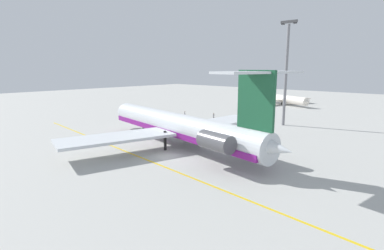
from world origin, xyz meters
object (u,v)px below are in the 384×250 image
(main_jetliner, at_px, (182,126))
(ground_crew_near_tail, at_px, (214,115))
(airliner_far_left, at_px, (283,99))
(light_mast, at_px, (286,69))
(safety_cone_nose, at_px, (178,117))
(ground_crew_near_nose, at_px, (185,113))

(main_jetliner, height_order, ground_crew_near_tail, main_jetliner)
(airliner_far_left, height_order, light_mast, light_mast)
(main_jetliner, distance_m, safety_cone_nose, 31.51)
(main_jetliner, relative_size, light_mast, 1.89)
(safety_cone_nose, bearing_deg, ground_crew_near_tail, 32.52)
(ground_crew_near_tail, bearing_deg, ground_crew_near_nose, -96.12)
(main_jetliner, bearing_deg, safety_cone_nose, -34.27)
(ground_crew_near_nose, bearing_deg, main_jetliner, 63.28)
(ground_crew_near_nose, height_order, light_mast, light_mast)
(light_mast, bearing_deg, airliner_far_left, 115.98)
(ground_crew_near_nose, xyz_separation_m, ground_crew_near_tail, (8.25, 3.02, -0.02))
(light_mast, bearing_deg, ground_crew_near_nose, -162.98)
(airliner_far_left, relative_size, ground_crew_near_nose, 14.37)
(ground_crew_near_tail, distance_m, light_mast, 22.71)
(ground_crew_near_nose, bearing_deg, safety_cone_nose, 14.81)
(airliner_far_left, xyz_separation_m, safety_cone_nose, (-7.42, -49.94, -2.05))
(safety_cone_nose, xyz_separation_m, light_mast, (26.65, 10.48, 13.47))
(airliner_far_left, bearing_deg, light_mast, -41.42)
(airliner_far_left, relative_size, light_mast, 1.02)
(airliner_far_left, xyz_separation_m, ground_crew_near_tail, (1.06, -44.53, -1.22))
(safety_cone_nose, bearing_deg, ground_crew_near_nose, 84.44)
(airliner_far_left, height_order, ground_crew_near_tail, airliner_far_left)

